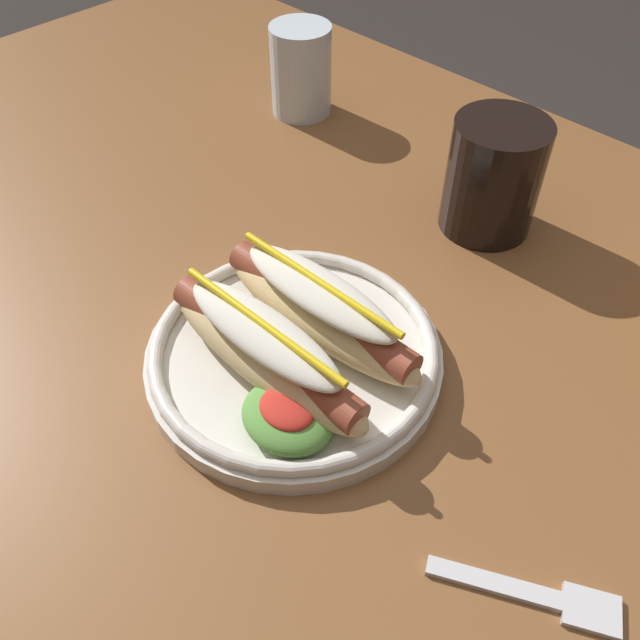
% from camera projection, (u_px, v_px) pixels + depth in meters
% --- Properties ---
extents(ground_plane, '(8.00, 8.00, 0.00)m').
position_uv_depth(ground_plane, '(298.00, 595.00, 1.15)').
color(ground_plane, '#2D2826').
extents(dining_table, '(1.34, 0.89, 0.74)m').
position_uv_depth(dining_table, '(283.00, 353.00, 0.68)').
color(dining_table, brown).
rests_on(dining_table, ground_plane).
extents(hot_dog_plate, '(0.24, 0.24, 0.08)m').
position_uv_depth(hot_dog_plate, '(293.00, 345.00, 0.53)').
color(hot_dog_plate, silver).
rests_on(hot_dog_plate, dining_table).
extents(fork, '(0.11, 0.07, 0.00)m').
position_uv_depth(fork, '(539.00, 596.00, 0.42)').
color(fork, silver).
rests_on(fork, dining_table).
extents(soda_cup, '(0.09, 0.09, 0.11)m').
position_uv_depth(soda_cup, '(493.00, 177.00, 0.63)').
color(soda_cup, black).
rests_on(soda_cup, dining_table).
extents(water_cup, '(0.07, 0.07, 0.10)m').
position_uv_depth(water_cup, '(301.00, 70.00, 0.79)').
color(water_cup, silver).
rests_on(water_cup, dining_table).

